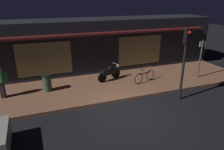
# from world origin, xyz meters

# --- Properties ---
(ground_plane) EXTENTS (60.00, 60.00, 0.00)m
(ground_plane) POSITION_xyz_m (0.00, 0.00, 0.00)
(ground_plane) COLOR black
(sidewalk_slab) EXTENTS (18.00, 4.00, 0.15)m
(sidewalk_slab) POSITION_xyz_m (0.00, 3.00, 0.07)
(sidewalk_slab) COLOR brown
(sidewalk_slab) RESTS_ON ground_plane
(storefront_building) EXTENTS (18.00, 3.30, 3.60)m
(storefront_building) POSITION_xyz_m (0.00, 6.39, 1.80)
(storefront_building) COLOR black
(storefront_building) RESTS_ON ground_plane
(motorcycle) EXTENTS (1.64, 0.80, 0.97)m
(motorcycle) POSITION_xyz_m (0.48, 3.64, 0.65)
(motorcycle) COLOR black
(motorcycle) RESTS_ON sidewalk_slab
(bicycle_parked) EXTENTS (1.59, 0.61, 0.91)m
(bicycle_parked) POSITION_xyz_m (2.35, 2.63, 0.51)
(bicycle_parked) COLOR black
(bicycle_parked) RESTS_ON sidewalk_slab
(person_photographer) EXTENTS (0.62, 0.40, 1.67)m
(person_photographer) POSITION_xyz_m (-5.42, 3.25, 1.03)
(person_photographer) COLOR #28232D
(person_photographer) RESTS_ON sidewalk_slab
(sign_post) EXTENTS (0.44, 0.09, 2.40)m
(sign_post) POSITION_xyz_m (5.93, 2.15, 1.51)
(sign_post) COLOR #47474C
(sign_post) RESTS_ON sidewalk_slab
(trash_bin) EXTENTS (0.48, 0.48, 0.93)m
(trash_bin) POSITION_xyz_m (-3.24, 3.31, 0.62)
(trash_bin) COLOR #2D4C33
(trash_bin) RESTS_ON sidewalk_slab
(traffic_light_pole) EXTENTS (0.24, 0.33, 3.60)m
(traffic_light_pole) POSITION_xyz_m (3.11, 0.23, 2.48)
(traffic_light_pole) COLOR black
(traffic_light_pole) RESTS_ON ground_plane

